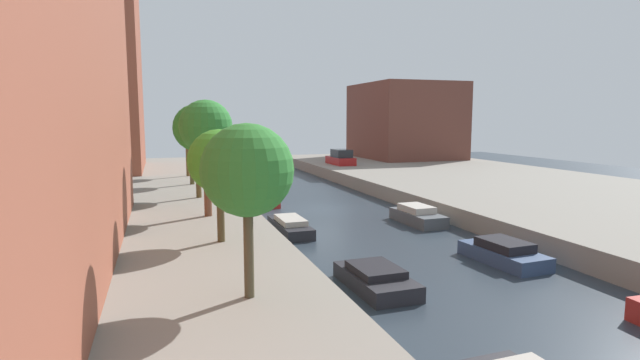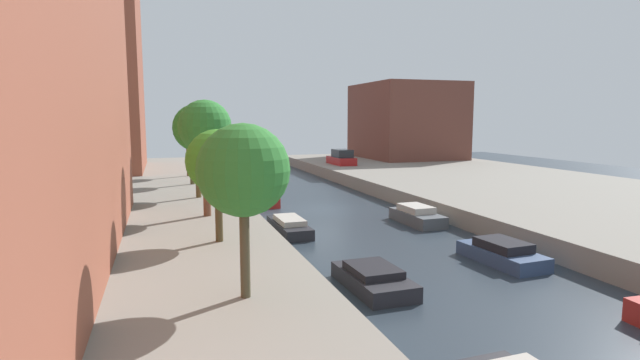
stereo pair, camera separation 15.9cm
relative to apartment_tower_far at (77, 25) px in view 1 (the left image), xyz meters
name	(u,v)px [view 1 (the left image)]	position (x,y,z in m)	size (l,w,h in m)	color
ground_plane	(324,210)	(16.00, -19.89, -13.64)	(84.00, 84.00, 0.00)	#28333D
quay_left	(53,216)	(1.00, -19.89, -13.14)	(20.00, 64.00, 1.00)	gray
quay_right	(524,191)	(31.00, -19.89, -13.14)	(20.00, 64.00, 1.00)	gray
apartment_tower_far	(77,25)	(0.00, 0.00, 0.00)	(10.00, 13.47, 25.28)	brown
low_block_right	(405,121)	(34.00, 4.00, -8.33)	(10.00, 12.14, 8.62)	brown
street_tree_0	(247,171)	(8.55, -36.05, -9.35)	(2.37, 2.37, 4.50)	#4D4530
street_tree_1	(219,162)	(8.55, -29.93, -9.62)	(2.35, 2.35, 4.22)	#4D3F25
street_tree_2	(206,128)	(8.55, -24.79, -8.47)	(2.48, 2.48, 5.48)	brown
street_tree_3	(197,128)	(8.55, -19.02, -8.61)	(2.73, 2.73, 5.44)	brown
street_tree_4	(191,130)	(8.55, -12.88, -8.82)	(2.43, 2.43, 5.08)	#4E4727
street_tree_5	(187,126)	(8.55, -7.67, -8.67)	(2.09, 2.09, 5.07)	brown
parked_car	(341,158)	(23.74, -2.05, -12.01)	(1.79, 4.31, 1.52)	maroon
moored_boat_left_1	(376,279)	(13.11, -33.92, -13.31)	(1.78, 3.53, 0.77)	#232328
moored_boat_left_2	(290,226)	(12.43, -25.26, -13.31)	(1.41, 4.16, 0.79)	#232328
moored_boat_left_3	(263,200)	(12.74, -17.20, -13.27)	(1.78, 3.13, 0.83)	maroon
moored_boat_left_4	(245,184)	(12.83, -9.44, -13.26)	(1.44, 4.57, 0.92)	maroon
moored_boat_right_1	(503,253)	(19.09, -32.76, -13.26)	(1.84, 3.69, 0.91)	#33476B
moored_boat_right_2	(418,216)	(19.49, -25.28, -13.23)	(1.63, 3.70, 0.97)	#4C5156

